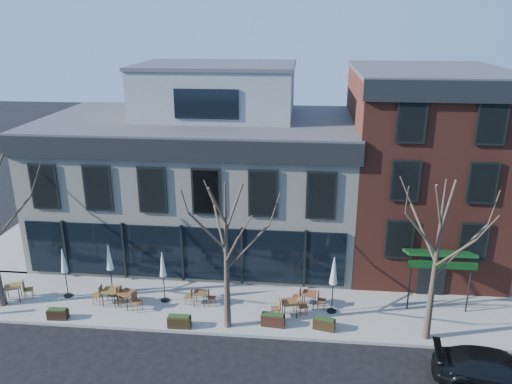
{
  "coord_description": "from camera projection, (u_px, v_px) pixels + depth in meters",
  "views": [
    {
      "loc": [
        6.27,
        -23.59,
        13.69
      ],
      "look_at": [
        3.74,
        2.0,
        4.76
      ],
      "focal_mm": 35.0,
      "sensor_mm": 36.0,
      "label": 1
    }
  ],
  "objects": [
    {
      "name": "cafe_set_1",
      "position": [
        111.0,
        295.0,
        24.87
      ],
      "size": [
        1.88,
        0.76,
        0.99
      ],
      "color": "brown",
      "rests_on": "sidewalk_front"
    },
    {
      "name": "planter_3",
      "position": [
        324.0,
        324.0,
        22.94
      ],
      "size": [
        1.07,
        0.61,
        0.57
      ],
      "color": "black",
      "rests_on": "sidewalk_front"
    },
    {
      "name": "tree_right",
      "position": [
        436.0,
        260.0,
        21.15
      ],
      "size": [
        3.72,
        3.77,
        7.48
      ],
      "color": "#382B21",
      "rests_on": "sidewalk_front"
    },
    {
      "name": "red_brick_building",
      "position": [
        420.0,
        166.0,
        28.88
      ],
      "size": [
        8.2,
        11.78,
        11.18
      ],
      "color": "maroon",
      "rests_on": "ground"
    },
    {
      "name": "parked_sedan",
      "position": [
        496.0,
        370.0,
        19.5
      ],
      "size": [
        4.99,
        2.55,
        1.38
      ],
      "primitive_type": "imported",
      "rotation": [
        0.0,
        0.0,
        1.44
      ],
      "color": "black",
      "rests_on": "ground"
    },
    {
      "name": "cafe_set_0",
      "position": [
        13.0,
        291.0,
        25.23
      ],
      "size": [
        1.92,
        1.19,
        1.0
      ],
      "color": "brown",
      "rests_on": "sidewalk_front"
    },
    {
      "name": "planter_0",
      "position": [
        58.0,
        314.0,
        23.74
      ],
      "size": [
        0.98,
        0.44,
        0.54
      ],
      "color": "black",
      "rests_on": "sidewalk_front"
    },
    {
      "name": "tree_mid",
      "position": [
        227.0,
        256.0,
        22.06
      ],
      "size": [
        3.5,
        3.55,
        7.04
      ],
      "color": "#382B21",
      "rests_on": "sidewalk_front"
    },
    {
      "name": "umbrella_4",
      "position": [
        334.0,
        274.0,
        23.71
      ],
      "size": [
        0.47,
        0.47,
        2.96
      ],
      "color": "black",
      "rests_on": "sidewalk_front"
    },
    {
      "name": "umbrella_2",
      "position": [
        163.0,
        267.0,
        24.72
      ],
      "size": [
        0.43,
        0.43,
        2.71
      ],
      "color": "black",
      "rests_on": "sidewalk_front"
    },
    {
      "name": "cafe_set_4",
      "position": [
        289.0,
        307.0,
        23.89
      ],
      "size": [
        1.87,
        0.89,
        0.96
      ],
      "color": "brown",
      "rests_on": "sidewalk_front"
    },
    {
      "name": "sidewalk_front",
      "position": [
        238.0,
        307.0,
        24.9
      ],
      "size": [
        33.5,
        4.7,
        0.15
      ],
      "primitive_type": "cube",
      "color": "gray",
      "rests_on": "ground"
    },
    {
      "name": "umbrella_1",
      "position": [
        109.0,
        260.0,
        25.18
      ],
      "size": [
        0.46,
        0.46,
        2.86
      ],
      "color": "black",
      "rests_on": "sidewalk_front"
    },
    {
      "name": "cafe_set_5",
      "position": [
        309.0,
        298.0,
        24.72
      ],
      "size": [
        1.74,
        0.8,
        0.89
      ],
      "color": "brown",
      "rests_on": "sidewalk_front"
    },
    {
      "name": "cafe_set_2",
      "position": [
        127.0,
        298.0,
        24.68
      ],
      "size": [
        1.85,
        1.18,
        0.97
      ],
      "color": "brown",
      "rests_on": "sidewalk_front"
    },
    {
      "name": "umbrella_0",
      "position": [
        64.0,
        263.0,
        25.14
      ],
      "size": [
        0.43,
        0.43,
        2.69
      ],
      "color": "black",
      "rests_on": "sidewalk_front"
    },
    {
      "name": "sidewalk_side",
      "position": [
        43.0,
        231.0,
        33.91
      ],
      "size": [
        4.5,
        12.0,
        0.15
      ],
      "primitive_type": "cube",
      "color": "gray",
      "rests_on": "ground"
    },
    {
      "name": "cafe_set_3",
      "position": [
        200.0,
        297.0,
        24.89
      ],
      "size": [
        1.58,
        0.64,
        0.83
      ],
      "color": "brown",
      "rests_on": "sidewalk_front"
    },
    {
      "name": "planter_1",
      "position": [
        179.0,
        321.0,
        23.08
      ],
      "size": [
        1.07,
        0.44,
        0.6
      ],
      "color": "#322310",
      "rests_on": "sidewalk_front"
    },
    {
      "name": "planter_2",
      "position": [
        273.0,
        320.0,
        23.21
      ],
      "size": [
        1.13,
        0.53,
        0.61
      ],
      "color": "#321A10",
      "rests_on": "sidewalk_front"
    },
    {
      "name": "ground",
      "position": [
        184.0,
        284.0,
        27.25
      ],
      "size": [
        120.0,
        120.0,
        0.0
      ],
      "primitive_type": "plane",
      "color": "black",
      "rests_on": "ground"
    },
    {
      "name": "corner_building",
      "position": [
        201.0,
        174.0,
        30.46
      ],
      "size": [
        18.39,
        10.39,
        11.1
      ],
      "color": "beige",
      "rests_on": "ground"
    }
  ]
}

